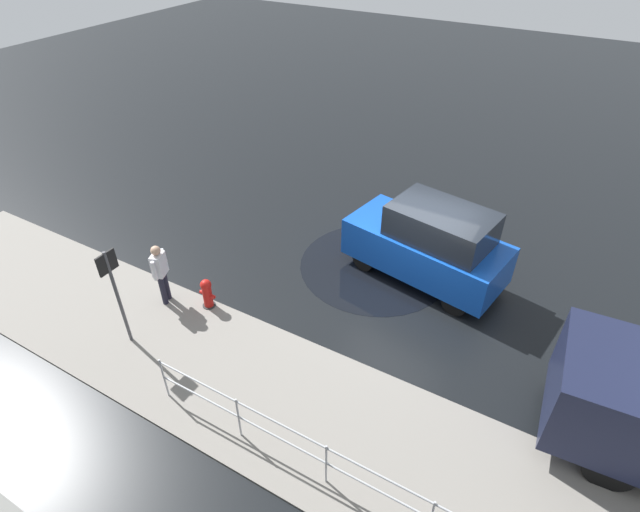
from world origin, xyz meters
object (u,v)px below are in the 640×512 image
object	(u,v)px
fire_hydrant	(207,294)
sign_post	(114,285)
moving_hatchback	(429,244)
pedestrian	(160,270)

from	to	relation	value
fire_hydrant	sign_post	xyz separation A→B (m)	(0.76, 1.70, 1.18)
moving_hatchback	sign_post	size ratio (longest dim) A/B	1.73
fire_hydrant	pedestrian	size ratio (longest dim) A/B	0.50
sign_post	pedestrian	bearing A→B (deg)	-80.65
pedestrian	sign_post	distance (m)	1.49
moving_hatchback	pedestrian	bearing A→B (deg)	38.40
moving_hatchback	sign_post	world-z (taller)	sign_post
pedestrian	moving_hatchback	bearing A→B (deg)	-141.60
moving_hatchback	sign_post	distance (m)	7.14
pedestrian	fire_hydrant	bearing A→B (deg)	-160.01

